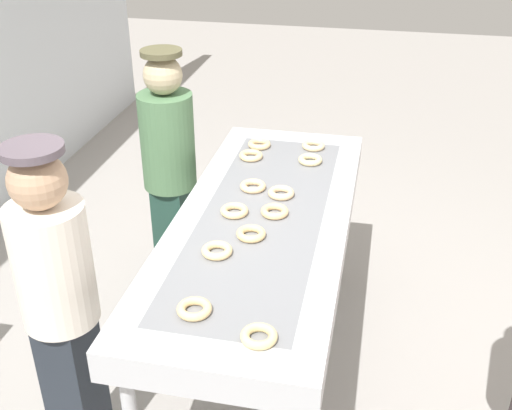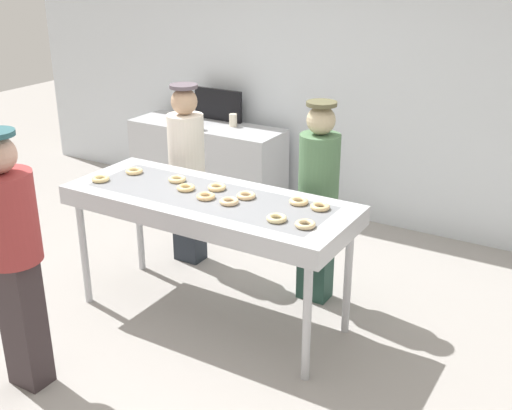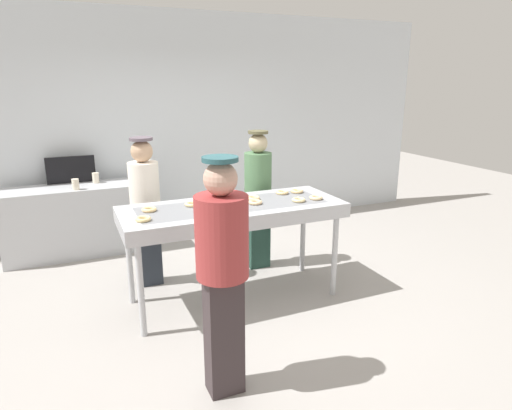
{
  "view_description": "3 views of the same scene",
  "coord_description": "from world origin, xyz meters",
  "px_view_note": "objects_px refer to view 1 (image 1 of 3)",
  "views": [
    {
      "loc": [
        -2.52,
        -0.5,
        2.44
      ],
      "look_at": [
        0.26,
        0.09,
        0.88
      ],
      "focal_mm": 44.15,
      "sensor_mm": 36.0,
      "label": 1
    },
    {
      "loc": [
        2.43,
        -3.43,
        2.6
      ],
      "look_at": [
        0.27,
        0.2,
        0.89
      ],
      "focal_mm": 45.05,
      "sensor_mm": 36.0,
      "label": 2
    },
    {
      "loc": [
        -1.41,
        -3.78,
        2.11
      ],
      "look_at": [
        0.32,
        0.19,
        0.89
      ],
      "focal_mm": 31.19,
      "sensor_mm": 36.0,
      "label": 3
    }
  ],
  "objects_px": {
    "plain_donut_2": "(251,156)",
    "plain_donut_10": "(217,251)",
    "plain_donut_3": "(259,144)",
    "plain_donut_6": "(194,309)",
    "plain_donut_1": "(281,193)",
    "plain_donut_5": "(313,146)",
    "fryer_conveyor": "(263,229)",
    "plain_donut_11": "(259,336)",
    "plain_donut_4": "(310,160)",
    "plain_donut_8": "(253,186)",
    "plain_donut_9": "(275,211)",
    "plain_donut_7": "(234,211)",
    "plain_donut_0": "(251,234)",
    "worker_assistant": "(61,305)",
    "worker_baker": "(170,173)"
  },
  "relations": [
    {
      "from": "plain_donut_2",
      "to": "plain_donut_10",
      "type": "relative_size",
      "value": 1.0
    },
    {
      "from": "plain_donut_3",
      "to": "plain_donut_6",
      "type": "height_order",
      "value": "same"
    },
    {
      "from": "plain_donut_6",
      "to": "plain_donut_10",
      "type": "xyz_separation_m",
      "value": [
        0.4,
        0.02,
        0.0
      ]
    },
    {
      "from": "plain_donut_1",
      "to": "plain_donut_5",
      "type": "height_order",
      "value": "same"
    },
    {
      "from": "fryer_conveyor",
      "to": "plain_donut_11",
      "type": "distance_m",
      "value": 0.88
    },
    {
      "from": "plain_donut_10",
      "to": "plain_donut_5",
      "type": "bearing_deg",
      "value": -12.15
    },
    {
      "from": "plain_donut_4",
      "to": "plain_donut_6",
      "type": "xyz_separation_m",
      "value": [
        -1.39,
        0.24,
        0.0
      ]
    },
    {
      "from": "fryer_conveyor",
      "to": "plain_donut_1",
      "type": "xyz_separation_m",
      "value": [
        0.21,
        -0.05,
        0.09
      ]
    },
    {
      "from": "plain_donut_2",
      "to": "plain_donut_8",
      "type": "relative_size",
      "value": 1.0
    },
    {
      "from": "plain_donut_2",
      "to": "plain_donut_10",
      "type": "xyz_separation_m",
      "value": [
        -0.98,
        -0.07,
        0.0
      ]
    },
    {
      "from": "fryer_conveyor",
      "to": "plain_donut_4",
      "type": "relative_size",
      "value": 15.97
    },
    {
      "from": "plain_donut_3",
      "to": "plain_donut_9",
      "type": "xyz_separation_m",
      "value": [
        -0.76,
        -0.23,
        0.0
      ]
    },
    {
      "from": "plain_donut_2",
      "to": "plain_donut_8",
      "type": "height_order",
      "value": "same"
    },
    {
      "from": "fryer_conveyor",
      "to": "plain_donut_11",
      "type": "xyz_separation_m",
      "value": [
        -0.86,
        -0.16,
        0.09
      ]
    },
    {
      "from": "plain_donut_1",
      "to": "plain_donut_7",
      "type": "relative_size",
      "value": 1.0
    },
    {
      "from": "plain_donut_6",
      "to": "plain_donut_10",
      "type": "relative_size",
      "value": 1.0
    },
    {
      "from": "plain_donut_1",
      "to": "plain_donut_11",
      "type": "distance_m",
      "value": 1.08
    },
    {
      "from": "plain_donut_5",
      "to": "plain_donut_6",
      "type": "bearing_deg",
      "value": 171.55
    },
    {
      "from": "plain_donut_0",
      "to": "plain_donut_3",
      "type": "height_order",
      "value": "same"
    },
    {
      "from": "plain_donut_9",
      "to": "plain_donut_10",
      "type": "relative_size",
      "value": 1.0
    },
    {
      "from": "plain_donut_3",
      "to": "plain_donut_7",
      "type": "xyz_separation_m",
      "value": [
        -0.8,
        -0.04,
        0.0
      ]
    },
    {
      "from": "plain_donut_2",
      "to": "plain_donut_4",
      "type": "relative_size",
      "value": 1.0
    },
    {
      "from": "plain_donut_8",
      "to": "fryer_conveyor",
      "type": "bearing_deg",
      "value": -157.85
    },
    {
      "from": "plain_donut_10",
      "to": "worker_assistant",
      "type": "distance_m",
      "value": 0.67
    },
    {
      "from": "plain_donut_3",
      "to": "plain_donut_0",
      "type": "bearing_deg",
      "value": -170.42
    },
    {
      "from": "plain_donut_3",
      "to": "plain_donut_11",
      "type": "relative_size",
      "value": 1.0
    },
    {
      "from": "plain_donut_11",
      "to": "worker_baker",
      "type": "xyz_separation_m",
      "value": [
        1.41,
        0.81,
        -0.12
      ]
    },
    {
      "from": "plain_donut_0",
      "to": "plain_donut_9",
      "type": "relative_size",
      "value": 1.0
    },
    {
      "from": "fryer_conveyor",
      "to": "worker_baker",
      "type": "distance_m",
      "value": 0.85
    },
    {
      "from": "fryer_conveyor",
      "to": "plain_donut_5",
      "type": "relative_size",
      "value": 15.97
    },
    {
      "from": "plain_donut_6",
      "to": "plain_donut_10",
      "type": "height_order",
      "value": "same"
    },
    {
      "from": "plain_donut_0",
      "to": "plain_donut_3",
      "type": "relative_size",
      "value": 1.0
    },
    {
      "from": "plain_donut_11",
      "to": "worker_assistant",
      "type": "xyz_separation_m",
      "value": [
        0.16,
        0.85,
        -0.12
      ]
    },
    {
      "from": "plain_donut_2",
      "to": "plain_donut_7",
      "type": "distance_m",
      "value": 0.63
    },
    {
      "from": "plain_donut_0",
      "to": "plain_donut_11",
      "type": "distance_m",
      "value": 0.68
    },
    {
      "from": "plain_donut_0",
      "to": "worker_assistant",
      "type": "height_order",
      "value": "worker_assistant"
    },
    {
      "from": "plain_donut_9",
      "to": "worker_assistant",
      "type": "bearing_deg",
      "value": 134.01
    },
    {
      "from": "plain_donut_1",
      "to": "plain_donut_7",
      "type": "distance_m",
      "value": 0.29
    },
    {
      "from": "plain_donut_0",
      "to": "plain_donut_9",
      "type": "distance_m",
      "value": 0.23
    },
    {
      "from": "plain_donut_9",
      "to": "plain_donut_10",
      "type": "bearing_deg",
      "value": 155.11
    },
    {
      "from": "plain_donut_8",
      "to": "worker_baker",
      "type": "distance_m",
      "value": 0.63
    },
    {
      "from": "fryer_conveyor",
      "to": "plain_donut_11",
      "type": "bearing_deg",
      "value": -169.48
    },
    {
      "from": "plain_donut_10",
      "to": "plain_donut_2",
      "type": "bearing_deg",
      "value": 3.9
    },
    {
      "from": "plain_donut_6",
      "to": "plain_donut_9",
      "type": "relative_size",
      "value": 1.0
    },
    {
      "from": "fryer_conveyor",
      "to": "plain_donut_8",
      "type": "relative_size",
      "value": 15.97
    },
    {
      "from": "plain_donut_6",
      "to": "plain_donut_9",
      "type": "height_order",
      "value": "same"
    },
    {
      "from": "plain_donut_1",
      "to": "plain_donut_4",
      "type": "height_order",
      "value": "same"
    },
    {
      "from": "plain_donut_0",
      "to": "plain_donut_11",
      "type": "height_order",
      "value": "same"
    },
    {
      "from": "plain_donut_2",
      "to": "plain_donut_4",
      "type": "distance_m",
      "value": 0.33
    },
    {
      "from": "plain_donut_8",
      "to": "worker_assistant",
      "type": "height_order",
      "value": "worker_assistant"
    }
  ]
}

